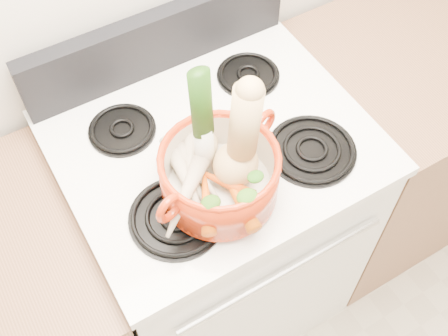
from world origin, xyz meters
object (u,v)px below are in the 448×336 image
stove_body (216,231)px  leek (203,125)px  dutch_oven (219,175)px  squash (236,140)px

stove_body → leek: leek is taller
dutch_oven → squash: 0.11m
stove_body → squash: squash is taller
squash → leek: size_ratio=0.87×
squash → leek: leek is taller
stove_body → dutch_oven: (-0.07, -0.15, 0.57)m
dutch_oven → leek: bearing=77.6°
dutch_oven → squash: size_ratio=0.97×
stove_body → leek: 0.71m
leek → dutch_oven: bearing=-84.9°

